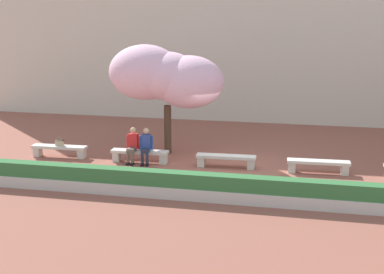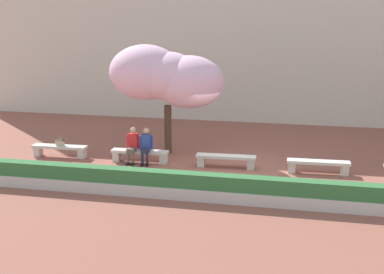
# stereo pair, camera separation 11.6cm
# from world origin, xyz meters

# --- Properties ---
(ground_plane) EXTENTS (100.00, 100.00, 0.00)m
(ground_plane) POSITION_xyz_m (0.00, 0.00, 0.00)
(ground_plane) COLOR #8E5142
(building_facade) EXTENTS (29.67, 4.00, 9.82)m
(building_facade) POSITION_xyz_m (0.00, 9.94, 4.91)
(building_facade) COLOR beige
(building_facade) RESTS_ON ground
(stone_bench_west_end) EXTENTS (2.12, 0.50, 0.45)m
(stone_bench_west_end) POSITION_xyz_m (-6.36, 0.00, 0.31)
(stone_bench_west_end) COLOR beige
(stone_bench_west_end) RESTS_ON ground
(stone_bench_near_west) EXTENTS (2.12, 0.50, 0.45)m
(stone_bench_near_west) POSITION_xyz_m (-3.18, -0.00, 0.31)
(stone_bench_near_west) COLOR beige
(stone_bench_near_west) RESTS_ON ground
(stone_bench_center) EXTENTS (2.12, 0.50, 0.45)m
(stone_bench_center) POSITION_xyz_m (0.00, 0.00, 0.31)
(stone_bench_center) COLOR beige
(stone_bench_center) RESTS_ON ground
(stone_bench_near_east) EXTENTS (2.12, 0.50, 0.45)m
(stone_bench_near_east) POSITION_xyz_m (3.18, 0.00, 0.31)
(stone_bench_near_east) COLOR beige
(stone_bench_near_east) RESTS_ON ground
(person_seated_left) EXTENTS (0.51, 0.68, 1.29)m
(person_seated_left) POSITION_xyz_m (-3.43, -0.05, 0.70)
(person_seated_left) COLOR black
(person_seated_left) RESTS_ON ground
(person_seated_right) EXTENTS (0.51, 0.71, 1.29)m
(person_seated_right) POSITION_xyz_m (-2.92, -0.05, 0.70)
(person_seated_right) COLOR black
(person_seated_right) RESTS_ON ground
(handbag) EXTENTS (0.30, 0.15, 0.34)m
(handbag) POSITION_xyz_m (-6.35, 0.02, 0.58)
(handbag) COLOR tan
(handbag) RESTS_ON stone_bench_west_end
(cherry_tree_main) EXTENTS (4.38, 2.56, 4.18)m
(cherry_tree_main) POSITION_xyz_m (-2.53, 1.44, 2.98)
(cherry_tree_main) COLOR #473323
(cherry_tree_main) RESTS_ON ground
(planter_hedge_foreground) EXTENTS (17.13, 0.50, 0.80)m
(planter_hedge_foreground) POSITION_xyz_m (0.00, -3.39, 0.39)
(planter_hedge_foreground) COLOR beige
(planter_hedge_foreground) RESTS_ON ground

